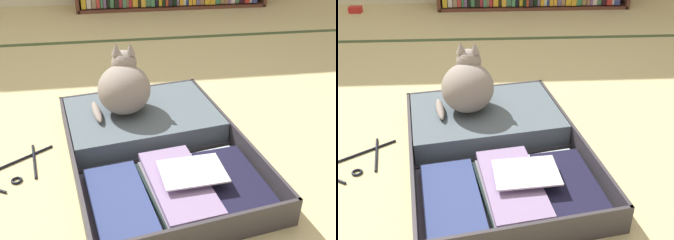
% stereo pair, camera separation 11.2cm
% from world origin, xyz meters
% --- Properties ---
extents(ground_plane, '(10.00, 10.00, 0.00)m').
position_xyz_m(ground_plane, '(0.00, 0.00, 0.00)').
color(ground_plane, '#CBBD83').
extents(tatami_border, '(4.80, 0.05, 0.00)m').
position_xyz_m(tatami_border, '(0.00, 1.39, 0.00)').
color(tatami_border, '#3E532F').
rests_on(tatami_border, ground_plane).
extents(open_suitcase, '(0.79, 1.02, 0.11)m').
position_xyz_m(open_suitcase, '(0.13, 0.03, 0.04)').
color(open_suitcase, '#39353A').
rests_on(open_suitcase, ground_plane).
extents(black_cat, '(0.27, 0.26, 0.28)m').
position_xyz_m(black_cat, '(0.04, 0.20, 0.21)').
color(black_cat, gray).
rests_on(black_cat, open_suitcase).
extents(clothes_hanger, '(0.34, 0.29, 0.01)m').
position_xyz_m(clothes_hanger, '(-0.42, -0.03, 0.01)').
color(clothes_hanger, black).
rests_on(clothes_hanger, ground_plane).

